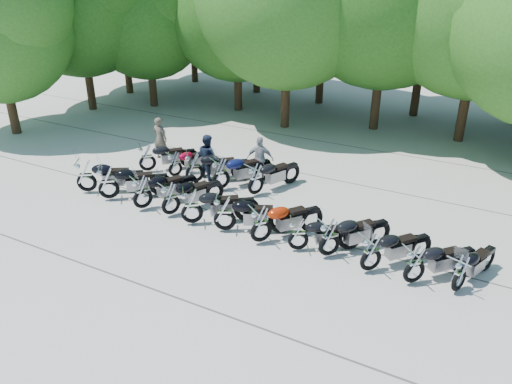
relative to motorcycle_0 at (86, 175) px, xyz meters
The scene contains 26 objects.
ground 6.58m from the motorcycle_0, ahead, with size 90.00×90.00×0.00m, color gray.
tree_0 16.00m from the motorcycle_0, 125.59° to the left, with size 7.50×7.50×9.21m.
tree_1 12.79m from the motorcycle_0, 117.32° to the left, with size 6.97×6.97×8.55m.
tree_2 13.14m from the motorcycle_0, 93.41° to the left, with size 7.31×7.31×8.97m.
tree_11 16.81m from the motorcycle_0, 80.14° to the left, with size 7.56×7.56×9.28m.
tree_12 18.65m from the motorcycle_0, 62.40° to the left, with size 7.88×7.88×9.67m.
motorcycle_0 is the anchor object (origin of this frame).
motorcycle_1 1.14m from the motorcycle_0, ahead, with size 0.77×2.54×1.44m, color black, non-canonical shape.
motorcycle_2 2.68m from the motorcycle_0, ahead, with size 0.75×2.46×1.39m, color black, non-canonical shape.
motorcycle_3 3.80m from the motorcycle_0, ahead, with size 0.72×2.37×1.34m, color black, non-canonical shape.
motorcycle_4 4.79m from the motorcycle_0, ahead, with size 0.75×2.47×1.40m, color black, non-canonical shape.
motorcycle_5 5.96m from the motorcycle_0, ahead, with size 0.75×2.46×1.39m, color black, non-canonical shape.
motorcycle_6 7.29m from the motorcycle_0, ahead, with size 0.75×2.46×1.39m, color #A02105, non-canonical shape.
motorcycle_7 8.45m from the motorcycle_0, ahead, with size 0.65×2.12×1.20m, color black, non-canonical shape.
motorcycle_8 9.37m from the motorcycle_0, ahead, with size 0.73×2.40×1.36m, color black, non-canonical shape.
motorcycle_9 10.64m from the motorcycle_0, ahead, with size 0.71×2.32×1.31m, color black, non-canonical shape.
motorcycle_10 11.81m from the motorcycle_0, ahead, with size 0.69×2.27×1.28m, color black, non-canonical shape.
motorcycle_11 12.90m from the motorcycle_0, ahead, with size 0.65×2.13×1.20m, color black, non-canonical shape.
motorcycle_12 2.70m from the motorcycle_0, 75.54° to the left, with size 0.72×2.37×1.34m, color black, non-canonical shape.
motorcycle_13 3.36m from the motorcycle_0, 54.10° to the left, with size 0.64×2.10×1.19m, color maroon, non-canonical shape.
motorcycle_14 3.95m from the motorcycle_0, 40.76° to the left, with size 0.76×2.51×1.42m, color black, non-canonical shape.
motorcycle_15 4.90m from the motorcycle_0, 31.05° to the left, with size 0.77×2.54×1.44m, color #0E1340, non-canonical shape.
motorcycle_16 6.19m from the motorcycle_0, 26.33° to the left, with size 0.74×2.43×1.38m, color black, non-canonical shape.
rider_0 4.11m from the motorcycle_0, 87.58° to the left, with size 0.67×0.44×1.83m, color brown.
rider_1 4.56m from the motorcycle_0, 46.62° to the left, with size 0.86×0.67×1.78m, color #1D273D.
rider_2 6.46m from the motorcycle_0, 38.84° to the left, with size 1.04×0.43×1.77m, color #999A9C.
Camera 1 is at (6.83, -11.17, 7.87)m, focal length 35.00 mm.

